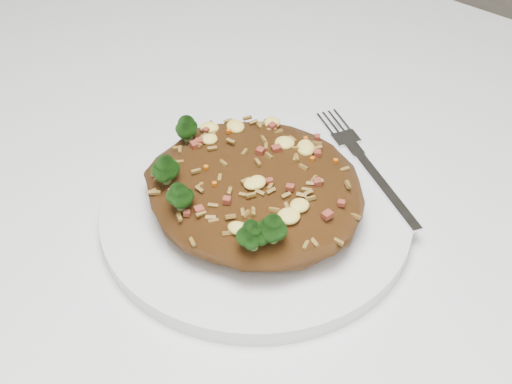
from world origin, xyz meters
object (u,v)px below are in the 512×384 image
Objects in this scene: dining_table at (271,268)px; plate at (256,212)px; fried_rice at (254,182)px; fork at (372,172)px.

dining_table is 4.90× the size of plate.
plate is at bearing 74.82° from fried_rice.
fork is (0.05, 0.09, -0.02)m from fried_rice.
plate is at bearing -78.92° from dining_table.
plate is 1.66× the size of fork.
fork is (0.05, 0.09, 0.01)m from plate.
fork is at bearing 60.78° from plate.
fried_rice reaches higher than dining_table.
plate is (0.01, -0.03, 0.10)m from dining_table.
dining_table is 6.85× the size of fried_rice.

